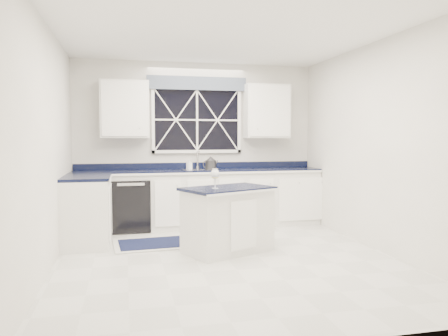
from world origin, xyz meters
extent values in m
plane|color=silver|center=(0.00, 0.00, 0.00)|extent=(4.50, 4.50, 0.00)
cube|color=silver|center=(0.00, 2.25, 1.35)|extent=(4.00, 0.10, 2.70)
cube|color=silver|center=(0.00, 1.95, 0.45)|extent=(3.98, 0.60, 0.90)
cube|color=silver|center=(-1.70, 1.15, 0.45)|extent=(0.60, 1.00, 0.90)
cube|color=black|center=(0.00, 1.95, 0.92)|extent=(3.98, 0.64, 0.04)
cube|color=black|center=(-1.10, 1.95, 0.41)|extent=(0.60, 0.58, 0.82)
cube|color=black|center=(0.00, 2.22, 1.75)|extent=(1.40, 0.02, 1.00)
cube|color=slate|center=(0.00, 2.16, 2.35)|extent=(1.65, 0.04, 0.22)
cube|color=silver|center=(-1.18, 2.08, 1.90)|extent=(0.75, 0.34, 0.90)
cube|color=silver|center=(1.18, 2.08, 1.90)|extent=(0.75, 0.34, 0.90)
cylinder|color=silver|center=(0.00, 2.17, 0.96)|extent=(0.05, 0.05, 0.04)
cylinder|color=silver|center=(0.00, 2.17, 1.10)|extent=(0.02, 0.02, 0.28)
cylinder|color=silver|center=(0.00, 2.08, 1.23)|extent=(0.02, 0.18, 0.02)
cube|color=silver|center=(0.08, 0.35, 0.40)|extent=(1.22, 0.99, 0.79)
cube|color=black|center=(0.08, 0.35, 0.81)|extent=(1.29, 1.06, 0.04)
cube|color=#BBBBB6|center=(-0.70, 0.94, 0.01)|extent=(1.35, 0.88, 0.01)
cube|color=#111538|center=(-0.70, 0.94, 0.02)|extent=(1.20, 0.73, 0.01)
cylinder|color=#2E2E30|center=(0.18, 1.96, 1.01)|extent=(0.24, 0.24, 0.15)
cone|color=#2E2E30|center=(0.18, 1.96, 1.12)|extent=(0.20, 0.20, 0.06)
torus|color=#2E2E30|center=(0.10, 1.92, 1.03)|extent=(0.12, 0.06, 0.12)
cylinder|color=#2E2E30|center=(0.28, 2.00, 1.04)|extent=(0.08, 0.05, 0.10)
cylinder|color=white|center=(-0.10, 0.26, 0.83)|extent=(0.08, 0.08, 0.01)
cylinder|color=white|center=(-0.10, 0.26, 0.90)|extent=(0.01, 0.01, 0.13)
ellipsoid|color=white|center=(-0.10, 0.26, 1.01)|extent=(0.10, 0.10, 0.13)
cylinder|color=#D2C86F|center=(-0.10, 0.26, 0.99)|extent=(0.09, 0.09, 0.06)
imported|color=silver|center=(-0.15, 2.10, 1.02)|extent=(0.10, 0.10, 0.16)
camera|label=1|loc=(-1.19, -5.01, 1.46)|focal=35.00mm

